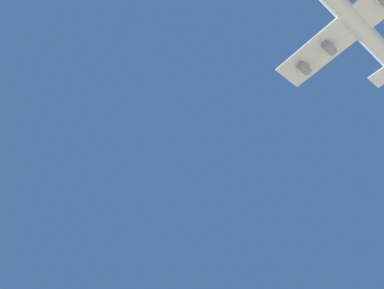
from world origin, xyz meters
The scene contains 1 object.
carrier_jet centered at (-27.78, 106.49, 131.59)m, with size 65.15×56.54×18.75m.
Camera 1 is at (48.59, 67.43, 4.32)m, focal length 38.55 mm.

